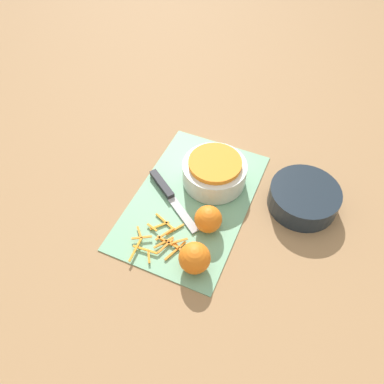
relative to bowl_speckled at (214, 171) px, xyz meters
name	(u,v)px	position (x,y,z in m)	size (l,w,h in m)	color
ground_plane	(192,200)	(0.09, -0.03, -0.04)	(4.00, 4.00, 0.00)	#9E754C
cutting_board	(192,200)	(0.09, -0.03, -0.04)	(0.47, 0.30, 0.01)	#75AD84
bowl_speckled	(214,171)	(0.00, 0.00, 0.00)	(0.18, 0.18, 0.08)	silver
bowl_dark	(304,198)	(-0.02, 0.25, -0.01)	(0.18, 0.18, 0.06)	#1E2833
knife	(166,190)	(0.09, -0.11, -0.03)	(0.15, 0.20, 0.02)	#232328
orange_left	(208,219)	(0.15, 0.04, 0.00)	(0.07, 0.07, 0.07)	orange
orange_right	(195,258)	(0.27, 0.06, 0.00)	(0.07, 0.07, 0.07)	orange
peel_pile	(161,240)	(0.24, -0.05, -0.03)	(0.15, 0.15, 0.01)	orange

